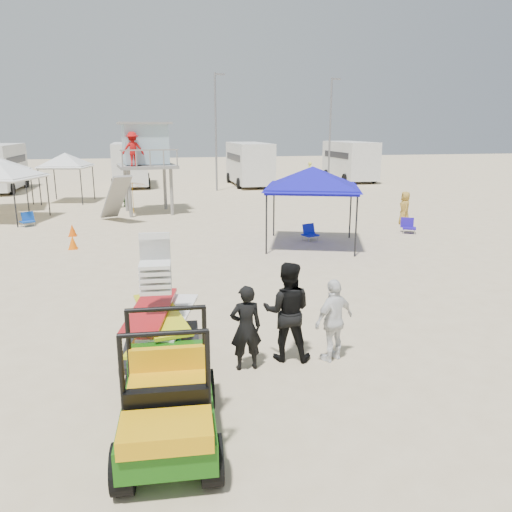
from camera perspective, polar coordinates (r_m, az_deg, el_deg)
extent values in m
plane|color=beige|center=(9.76, 1.00, -11.90)|extent=(140.00, 140.00, 0.00)
cube|color=#16550D|center=(7.34, -9.93, -16.88)|extent=(1.39, 2.53, 0.43)
cube|color=#E6A00C|center=(7.21, -10.02, -15.09)|extent=(1.16, 0.77, 0.23)
cylinder|color=black|center=(6.74, -14.36, -22.60)|extent=(0.32, 0.64, 0.63)
cube|color=black|center=(9.41, -10.66, -9.96)|extent=(1.48, 2.05, 0.12)
cylinder|color=black|center=(9.51, -14.06, -11.39)|extent=(0.24, 0.53, 0.51)
imported|color=black|center=(9.16, -1.17, -8.21)|extent=(0.59, 0.39, 1.61)
imported|color=black|center=(9.51, 3.58, -6.32)|extent=(1.12, 0.99, 1.93)
imported|color=white|center=(9.61, 8.89, -7.26)|extent=(1.02, 0.76, 1.61)
cylinder|color=gray|center=(25.80, -14.50, 6.92)|extent=(0.17, 0.17, 2.36)
cube|color=gray|center=(26.70, -12.36, 10.00)|extent=(3.14, 3.14, 0.15)
cube|color=#9AB8C7|center=(26.93, -12.49, 12.38)|extent=(2.38, 2.13, 1.98)
imported|color=#B20F0F|center=(25.72, -14.16, 11.76)|extent=(1.07, 0.62, 1.66)
cylinder|color=black|center=(17.00, 3.08, 3.48)|extent=(0.06, 0.06, 2.23)
pyramid|color=#1410B0|center=(18.69, 6.50, 10.16)|extent=(4.15, 4.15, 0.80)
cube|color=#1410B0|center=(18.76, 6.43, 7.72)|extent=(4.15, 4.15, 0.18)
cylinder|color=black|center=(31.33, -23.20, 7.30)|extent=(0.06, 0.06, 2.18)
pyramid|color=silver|center=(32.18, -21.02, 10.96)|extent=(3.01, 3.01, 0.80)
cube|color=silver|center=(32.23, -20.89, 9.54)|extent=(3.01, 3.01, 0.18)
imported|color=orange|center=(26.86, -13.87, 6.51)|extent=(2.09, 2.12, 1.69)
cone|color=#FF6608|center=(19.58, -20.22, 1.47)|extent=(0.34, 0.34, 0.50)
cone|color=#EF5507|center=(21.97, -20.26, 2.80)|extent=(0.34, 0.34, 0.50)
cube|color=#0F41A8|center=(24.96, -24.68, 3.59)|extent=(0.73, 0.71, 0.06)
cube|color=#0F41A8|center=(25.15, -24.62, 4.14)|extent=(0.55, 0.44, 0.44)
cylinder|color=#B2B2B7|center=(24.83, -25.23, 3.20)|extent=(0.03, 0.03, 0.20)
cube|color=#101DB0|center=(19.92, 6.23, 2.40)|extent=(0.68, 0.65, 0.06)
cube|color=#101DB0|center=(20.10, 6.02, 3.10)|extent=(0.57, 0.35, 0.44)
cylinder|color=#B2B2B7|center=(19.69, 5.80, 1.91)|extent=(0.03, 0.03, 0.20)
cube|color=#1F0D96|center=(22.16, 17.12, 3.06)|extent=(0.72, 0.70, 0.06)
cube|color=#1F0D96|center=(22.33, 16.85, 3.69)|extent=(0.56, 0.41, 0.44)
cylinder|color=#B2B2B7|center=(21.90, 16.85, 2.64)|extent=(0.03, 0.03, 0.20)
cube|color=silver|center=(40.10, -14.14, 10.27)|extent=(2.50, 6.50, 3.00)
cube|color=black|center=(40.07, -14.18, 10.91)|extent=(2.54, 5.20, 0.50)
cylinder|color=black|center=(38.19, -15.97, 7.93)|extent=(0.25, 0.80, 0.80)
cube|color=silver|center=(39.43, -0.78, 10.63)|extent=(2.50, 7.00, 3.00)
cube|color=black|center=(39.40, -0.79, 11.28)|extent=(2.54, 5.60, 0.50)
cylinder|color=black|center=(37.11, -1.97, 8.29)|extent=(0.25, 0.80, 0.80)
cube|color=silver|center=(43.57, 10.67, 10.74)|extent=(2.50, 6.60, 3.00)
cube|color=black|center=(43.55, 10.70, 11.33)|extent=(2.54, 5.28, 0.50)
cylinder|color=black|center=(41.25, 10.12, 8.69)|extent=(0.25, 0.80, 0.80)
cylinder|color=slate|center=(35.87, -4.61, 13.81)|extent=(0.14, 0.14, 8.00)
cylinder|color=slate|center=(39.59, 8.45, 13.75)|extent=(0.14, 0.14, 8.00)
imported|color=#A98130|center=(24.06, 16.64, 5.27)|extent=(0.68, 0.85, 1.53)
imported|color=#4E804D|center=(29.26, -15.34, 6.89)|extent=(0.94, 0.94, 1.54)
imported|color=#D9E054|center=(41.37, 6.19, 9.48)|extent=(0.59, 0.72, 1.71)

